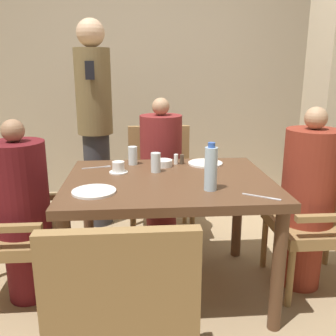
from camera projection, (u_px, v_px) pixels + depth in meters
ground_plane at (169, 289)px, 2.36m from camera, size 16.00×16.00×0.00m
wall_back at (153, 62)px, 3.94m from camera, size 8.00×0.06×2.80m
dining_table at (169, 194)px, 2.20m from camera, size 1.19×0.93×0.73m
diner_in_left_chair at (22, 211)px, 2.15m from camera, size 0.32×0.32×1.08m
chair_far_side at (160, 177)px, 3.07m from camera, size 0.52×0.52×0.88m
diner_in_far_chair at (161, 170)px, 2.90m from camera, size 0.32×0.32×1.14m
chair_right_side at (328, 214)px, 2.31m from camera, size 0.52×0.52×0.88m
diner_in_right_chair at (308, 198)px, 2.27m from camera, size 0.32×0.32×1.14m
chair_near_corner at (124, 312)px, 1.39m from camera, size 0.52×0.52×0.88m
standing_host at (95, 120)px, 3.13m from camera, size 0.29×0.33×1.73m
plate_main_left at (205, 163)px, 2.49m from camera, size 0.23×0.23×0.01m
plate_main_right at (94, 191)px, 1.93m from camera, size 0.23×0.23×0.01m
teacup_with_saucer at (118, 168)px, 2.28m from camera, size 0.11×0.11×0.07m
bowl_small at (163, 163)px, 2.43m from camera, size 0.12×0.12×0.04m
water_bottle at (211, 168)px, 1.94m from camera, size 0.07×0.07×0.25m
glass_tall_near at (133, 156)px, 2.47m from camera, size 0.06×0.06×0.12m
glass_tall_mid at (156, 162)px, 2.29m from camera, size 0.06×0.06×0.12m
salt_shaker at (176, 159)px, 2.48m from camera, size 0.03×0.03×0.07m
pepper_shaker at (182, 159)px, 2.48m from camera, size 0.03×0.03×0.06m
fork_beside_plate at (100, 167)px, 2.40m from camera, size 0.18×0.06×0.00m
knife_beside_plate at (264, 197)px, 1.85m from camera, size 0.17×0.12×0.00m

